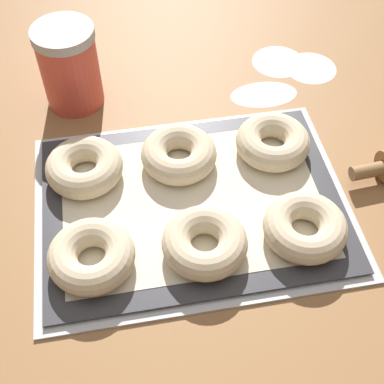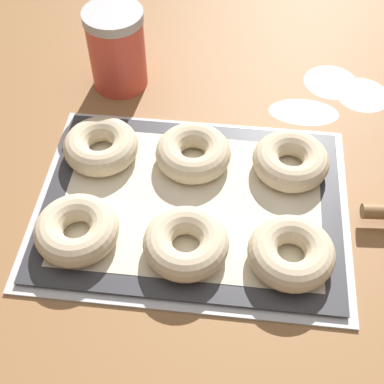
{
  "view_description": "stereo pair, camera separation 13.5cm",
  "coord_description": "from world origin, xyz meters",
  "px_view_note": "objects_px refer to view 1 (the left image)",
  "views": [
    {
      "loc": [
        -0.06,
        -0.46,
        0.62
      ],
      "look_at": [
        0.02,
        0.0,
        0.03
      ],
      "focal_mm": 50.0,
      "sensor_mm": 36.0,
      "label": 1
    },
    {
      "loc": [
        0.07,
        -0.47,
        0.62
      ],
      "look_at": [
        0.02,
        0.0,
        0.03
      ],
      "focal_mm": 50.0,
      "sensor_mm": 36.0,
      "label": 2
    }
  ],
  "objects_px": {
    "bagel_front_center": "(205,242)",
    "flour_canister": "(69,67)",
    "bagel_back_right": "(273,142)",
    "bagel_back_left": "(84,167)",
    "baking_tray": "(192,204)",
    "bagel_front_right": "(305,227)",
    "bagel_front_left": "(91,256)",
    "bagel_back_center": "(179,154)"
  },
  "relations": [
    {
      "from": "bagel_front_center",
      "to": "flour_canister",
      "type": "xyz_separation_m",
      "value": [
        -0.16,
        0.35,
        0.04
      ]
    },
    {
      "from": "bagel_front_center",
      "to": "bagel_back_right",
      "type": "bearing_deg",
      "value": 49.75
    },
    {
      "from": "flour_canister",
      "to": "bagel_back_right",
      "type": "bearing_deg",
      "value": -32.1
    },
    {
      "from": "bagel_back_left",
      "to": "bagel_back_right",
      "type": "height_order",
      "value": "same"
    },
    {
      "from": "baking_tray",
      "to": "bagel_front_right",
      "type": "distance_m",
      "value": 0.17
    },
    {
      "from": "bagel_back_right",
      "to": "bagel_front_center",
      "type": "bearing_deg",
      "value": -130.25
    },
    {
      "from": "bagel_back_left",
      "to": "flour_canister",
      "type": "distance_m",
      "value": 0.19
    },
    {
      "from": "bagel_front_left",
      "to": "bagel_back_center",
      "type": "bearing_deg",
      "value": 48.42
    },
    {
      "from": "bagel_front_right",
      "to": "baking_tray",
      "type": "bearing_deg",
      "value": 148.12
    },
    {
      "from": "bagel_back_center",
      "to": "flour_canister",
      "type": "xyz_separation_m",
      "value": [
        -0.15,
        0.18,
        0.04
      ]
    },
    {
      "from": "flour_canister",
      "to": "baking_tray",
      "type": "bearing_deg",
      "value": -59.12
    },
    {
      "from": "bagel_front_left",
      "to": "bagel_back_left",
      "type": "relative_size",
      "value": 1.0
    },
    {
      "from": "bagel_back_left",
      "to": "bagel_back_center",
      "type": "relative_size",
      "value": 1.0
    },
    {
      "from": "bagel_back_left",
      "to": "bagel_back_center",
      "type": "bearing_deg",
      "value": 0.62
    },
    {
      "from": "bagel_front_right",
      "to": "bagel_front_left",
      "type": "bearing_deg",
      "value": 179.05
    },
    {
      "from": "bagel_back_right",
      "to": "baking_tray",
      "type": "bearing_deg",
      "value": -151.43
    },
    {
      "from": "bagel_front_center",
      "to": "bagel_back_left",
      "type": "distance_m",
      "value": 0.22
    },
    {
      "from": "baking_tray",
      "to": "bagel_back_center",
      "type": "relative_size",
      "value": 3.95
    },
    {
      "from": "bagel_back_left",
      "to": "bagel_back_right",
      "type": "relative_size",
      "value": 1.0
    },
    {
      "from": "bagel_front_center",
      "to": "bagel_front_right",
      "type": "height_order",
      "value": "same"
    },
    {
      "from": "bagel_front_left",
      "to": "baking_tray",
      "type": "bearing_deg",
      "value": 29.17
    },
    {
      "from": "baking_tray",
      "to": "bagel_front_left",
      "type": "distance_m",
      "value": 0.17
    },
    {
      "from": "bagel_front_left",
      "to": "bagel_back_left",
      "type": "xyz_separation_m",
      "value": [
        -0.0,
        0.16,
        0.0
      ]
    },
    {
      "from": "baking_tray",
      "to": "bagel_front_right",
      "type": "relative_size",
      "value": 3.95
    },
    {
      "from": "bagel_front_left",
      "to": "bagel_front_right",
      "type": "distance_m",
      "value": 0.28
    },
    {
      "from": "bagel_front_left",
      "to": "bagel_front_right",
      "type": "xyz_separation_m",
      "value": [
        0.28,
        -0.0,
        0.0
      ]
    },
    {
      "from": "bagel_back_center",
      "to": "bagel_front_center",
      "type": "bearing_deg",
      "value": -87.11
    },
    {
      "from": "bagel_front_right",
      "to": "bagel_back_left",
      "type": "distance_m",
      "value": 0.33
    },
    {
      "from": "bagel_front_right",
      "to": "bagel_back_right",
      "type": "xyz_separation_m",
      "value": [
        0.0,
        0.16,
        0.0
      ]
    },
    {
      "from": "baking_tray",
      "to": "bagel_front_left",
      "type": "height_order",
      "value": "bagel_front_left"
    },
    {
      "from": "bagel_front_right",
      "to": "bagel_back_right",
      "type": "relative_size",
      "value": 1.0
    },
    {
      "from": "bagel_front_left",
      "to": "bagel_back_left",
      "type": "distance_m",
      "value": 0.16
    },
    {
      "from": "bagel_back_right",
      "to": "bagel_front_left",
      "type": "bearing_deg",
      "value": -151.12
    },
    {
      "from": "bagel_back_left",
      "to": "bagel_back_center",
      "type": "height_order",
      "value": "same"
    },
    {
      "from": "bagel_front_right",
      "to": "bagel_back_left",
      "type": "xyz_separation_m",
      "value": [
        -0.29,
        0.16,
        0.0
      ]
    },
    {
      "from": "baking_tray",
      "to": "bagel_back_center",
      "type": "xyz_separation_m",
      "value": [
        -0.01,
        0.08,
        0.03
      ]
    },
    {
      "from": "bagel_front_left",
      "to": "bagel_back_left",
      "type": "bearing_deg",
      "value": 90.55
    },
    {
      "from": "bagel_front_left",
      "to": "bagel_front_right",
      "type": "height_order",
      "value": "same"
    },
    {
      "from": "bagel_back_right",
      "to": "flour_canister",
      "type": "xyz_separation_m",
      "value": [
        -0.29,
        0.18,
        0.04
      ]
    },
    {
      "from": "bagel_front_left",
      "to": "bagel_back_right",
      "type": "distance_m",
      "value": 0.32
    },
    {
      "from": "bagel_front_right",
      "to": "bagel_back_left",
      "type": "bearing_deg",
      "value": 150.74
    },
    {
      "from": "bagel_front_left",
      "to": "bagel_front_center",
      "type": "bearing_deg",
      "value": -1.99
    }
  ]
}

